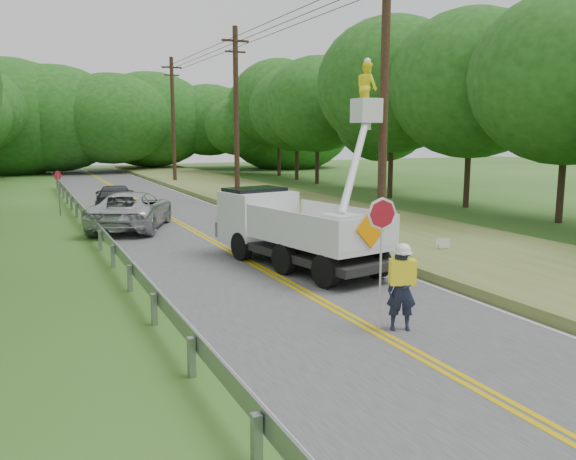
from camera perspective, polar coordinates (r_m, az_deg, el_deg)
name	(u,v)px	position (r m, az deg, el deg)	size (l,w,h in m)	color
ground	(424,359)	(11.34, 13.05, -12.10)	(140.00, 140.00, 0.00)	#2B5417
road	(204,237)	(23.59, -8.13, -0.66)	(7.20, 96.00, 0.03)	#444345
guardrail	(96,227)	(23.60, -18.19, 0.30)	(0.18, 48.00, 0.77)	gray
utility_poles	(287,107)	(27.84, -0.10, 11.83)	(1.60, 43.30, 10.00)	black
tall_grass_verge	(357,222)	(26.43, 6.77, 0.76)	(7.00, 96.00, 0.30)	#596329
treeline_right	(377,100)	(40.65, 8.62, 12.39)	(10.81, 53.43, 11.19)	#332319
treeline_horizon	(88,119)	(64.74, -18.85, 10.19)	(57.81, 15.01, 12.12)	#1A4810
flagger	(401,284)	(12.45, 10.97, -5.13)	(1.10, 0.63, 2.80)	#191E33
bucket_truck	(290,215)	(18.80, 0.18, 1.42)	(5.23, 6.79, 6.43)	black
suv_silver	(132,210)	(26.07, -14.94, 1.90)	(2.69, 5.83, 1.62)	silver
suv_darkgrey	(115,199)	(31.82, -16.46, 2.95)	(1.97, 4.85, 1.41)	#33363A
stop_sign_permanent	(58,186)	(31.26, -21.42, 3.96)	(0.36, 0.36, 2.26)	gray
yard_sign	(443,244)	(20.06, 14.85, -1.32)	(0.44, 0.18, 0.66)	white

